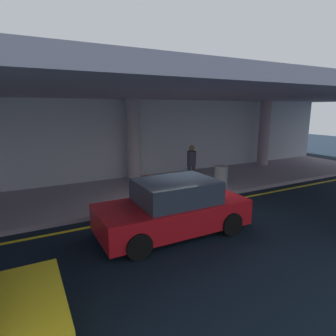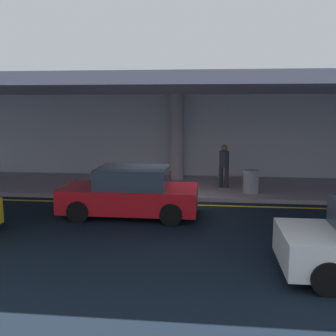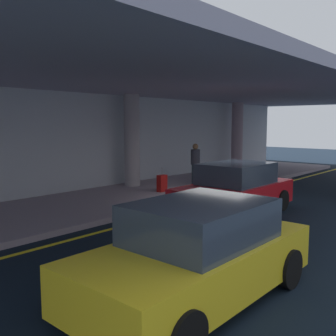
# 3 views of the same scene
# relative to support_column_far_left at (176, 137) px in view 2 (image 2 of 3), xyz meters

# --- Properties ---
(ground_plane) EXTENTS (60.00, 60.00, 0.00)m
(ground_plane) POSITION_rel_support_column_far_left_xyz_m (0.00, -4.44, -1.97)
(ground_plane) COLOR black
(sidewalk) EXTENTS (26.00, 4.20, 0.15)m
(sidewalk) POSITION_rel_support_column_far_left_xyz_m (0.00, -1.34, -1.90)
(sidewalk) COLOR gray
(sidewalk) RESTS_ON ground
(lane_stripe_yellow) EXTENTS (26.00, 0.14, 0.01)m
(lane_stripe_yellow) POSITION_rel_support_column_far_left_xyz_m (0.00, -3.92, -1.97)
(lane_stripe_yellow) COLOR yellow
(lane_stripe_yellow) RESTS_ON ground
(support_column_far_left) EXTENTS (0.62, 0.62, 3.65)m
(support_column_far_left) POSITION_rel_support_column_far_left_xyz_m (0.00, 0.00, 0.00)
(support_column_far_left) COLOR gray
(support_column_far_left) RESTS_ON sidewalk
(ceiling_overhang) EXTENTS (28.00, 13.20, 0.30)m
(ceiling_overhang) POSITION_rel_support_column_far_left_xyz_m (0.00, -1.84, 1.97)
(ceiling_overhang) COLOR #8D8BA1
(ceiling_overhang) RESTS_ON support_column_far_left
(terminal_back_wall) EXTENTS (26.00, 0.30, 3.80)m
(terminal_back_wall) POSITION_rel_support_column_far_left_xyz_m (0.00, 0.91, -0.07)
(terminal_back_wall) COLOR #AFB4BE
(terminal_back_wall) RESTS_ON ground
(car_red) EXTENTS (4.10, 1.92, 1.50)m
(car_red) POSITION_rel_support_column_far_left_xyz_m (-0.94, -5.37, -1.26)
(car_red) COLOR red
(car_red) RESTS_ON ground
(traveler_with_luggage) EXTENTS (0.38, 0.38, 1.68)m
(traveler_with_luggage) POSITION_rel_support_column_far_left_xyz_m (2.01, -1.66, -0.86)
(traveler_with_luggage) COLOR #1A262E
(traveler_with_luggage) RESTS_ON sidewalk
(suitcase_upright_primary) EXTENTS (0.36, 0.22, 0.90)m
(suitcase_upright_primary) POSITION_rel_support_column_far_left_xyz_m (-0.24, -1.84, -1.51)
(suitcase_upright_primary) COLOR #9B0F0E
(suitcase_upright_primary) RESTS_ON sidewalk
(trash_bin_steel) EXTENTS (0.56, 0.56, 0.85)m
(trash_bin_steel) POSITION_rel_support_column_far_left_xyz_m (2.96, -2.52, -1.40)
(trash_bin_steel) COLOR gray
(trash_bin_steel) RESTS_ON sidewalk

